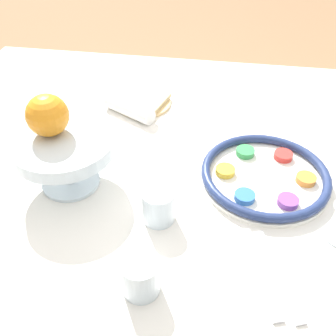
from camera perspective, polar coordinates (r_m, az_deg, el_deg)
ground_plane at (r=1.50m, az=2.00°, el=-20.29°), size 8.00×8.00×0.00m
dining_table at (r=1.20m, az=2.40°, el=-11.95°), size 1.49×1.09×0.71m
seder_plate at (r=0.90m, az=13.89°, el=-1.06°), size 0.29×0.29×0.03m
fruit_stand at (r=0.85m, az=-14.83°, el=2.72°), size 0.22×0.22×0.12m
orange_fruit at (r=0.83m, az=-17.11°, el=7.33°), size 0.09×0.09×0.09m
bread_plate at (r=1.14m, az=-3.57°, el=9.56°), size 0.16×0.16×0.02m
napkin_roll at (r=1.09m, az=-5.62°, el=8.52°), size 0.15×0.11×0.04m
cup_mid at (r=0.78m, az=-1.41°, el=-5.48°), size 0.07×0.07×0.07m
cup_far at (r=0.68m, az=-4.01°, el=-15.38°), size 0.07×0.07×0.07m
fork_left at (r=0.74m, az=15.55°, el=-14.57°), size 0.09×0.19×0.01m
fork_right at (r=0.74m, az=13.19°, el=-14.42°), size 0.08×0.19×0.01m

